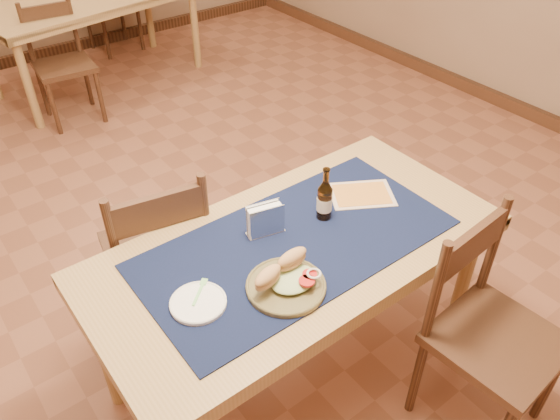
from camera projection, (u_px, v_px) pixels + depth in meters
room at (174, 15)px, 2.17m from camera, size 6.04×7.04×2.84m
main_table at (296, 259)px, 2.12m from camera, size 1.60×0.80×0.75m
placemat at (296, 243)px, 2.07m from camera, size 1.20×0.60×0.01m
baseboard at (203, 261)px, 3.00m from camera, size 6.00×7.00×0.10m
back_table at (89, 6)px, 4.51m from camera, size 1.87×1.14×0.75m
chair_main_far at (158, 252)px, 2.42m from camera, size 0.51×0.51×0.94m
chair_main_near at (489, 331)px, 2.07m from camera, size 0.47×0.47×0.95m
chair_back_near at (62, 62)px, 4.13m from camera, size 0.45×0.45×0.89m
chair_back_far at (111, 1)px, 5.20m from camera, size 0.45×0.45×0.93m
sandwich_plate at (286, 280)px, 1.87m from camera, size 0.28×0.28×0.11m
side_plate at (198, 302)px, 1.82m from camera, size 0.19×0.19×0.02m
fork at (200, 290)px, 1.86m from camera, size 0.11×0.10×0.00m
beer_bottle at (325, 200)px, 2.14m from camera, size 0.06×0.06×0.23m
napkin_holder at (265, 220)px, 2.08m from camera, size 0.16×0.09×0.13m
menu_card at (362, 194)px, 2.30m from camera, size 0.32×0.30×0.01m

